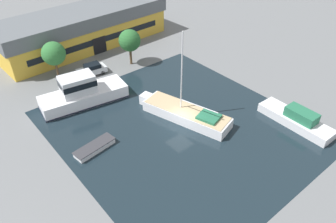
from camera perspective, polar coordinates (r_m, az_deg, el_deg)
The scene contains 10 objects.
ground_plane at distance 38.15m, azimuth 2.08°, elevation -2.68°, with size 440.00×440.00×0.00m, color slate.
water_canal at distance 38.15m, azimuth 2.08°, elevation -2.68°, with size 25.74×28.83×0.01m, color black.
warehouse_building at distance 58.18m, azimuth -14.40°, elevation 13.94°, with size 29.26×10.25×6.06m.
quay_tree_near_building at distance 48.95m, azimuth -19.31°, elevation 9.49°, with size 3.34×3.34×5.29m.
quay_tree_by_water at distance 50.06m, azimuth -6.70°, elevation 12.16°, with size 3.28×3.28×5.49m.
parked_car at distance 49.29m, azimuth -13.13°, elevation 7.15°, with size 4.39×2.31×1.64m.
sailboat_moored at distance 39.06m, azimuth 3.00°, elevation -0.30°, with size 5.92×12.10×10.87m.
motor_cruiser at distance 42.79m, azimuth -14.73°, elevation 3.12°, with size 11.35×5.29×3.99m.
small_dinghy at distance 35.78m, azimuth -12.66°, elevation -6.13°, with size 4.78×2.13×0.63m.
cabin_boat at distance 40.83m, azimuth 21.51°, elevation -1.24°, with size 2.74×8.98×2.21m.
Camera 1 is at (-20.18, -22.00, 23.76)m, focal length 35.00 mm.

